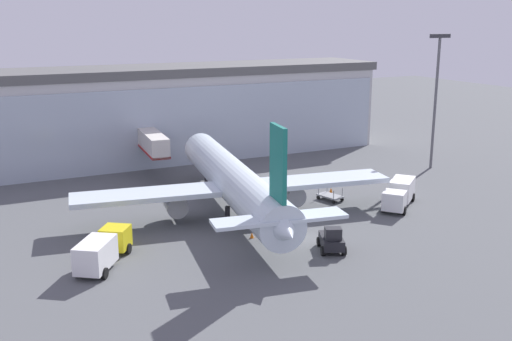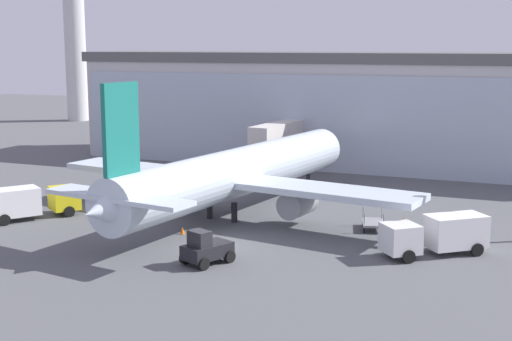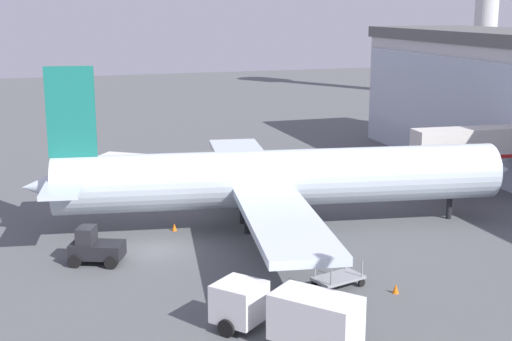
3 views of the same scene
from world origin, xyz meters
The scene contains 10 objects.
ground centered at (0.00, 0.00, 0.00)m, with size 240.00×240.00×0.00m, color #545659.
terminal_building centered at (0.00, 37.54, 6.56)m, with size 65.69×13.61×13.12m.
jet_bridge centered at (-4.89, 28.16, 4.36)m, with size 3.36×11.83×5.74m.
airplane centered at (-2.21, 8.89, 3.54)m, with size 32.52×35.12×11.65m.
catering_truck centered at (-17.33, 1.75, 1.47)m, with size 6.04×7.22×2.65m.
fuel_truck centered at (14.94, 3.50, 1.47)m, with size 7.05×6.32×2.65m.
baggage_cart centered at (9.45, 8.58, 0.50)m, with size 2.26×3.12×1.50m.
pushback_tug centered at (1.19, -3.99, 0.97)m, with size 3.19×3.65×2.30m.
safety_cone_nose centered at (-3.60, 1.99, 0.28)m, with size 0.36×0.36×0.55m, color orange.
safety_cone_wingtip centered at (11.33, 11.19, 0.28)m, with size 0.36×0.36×0.55m, color orange.
Camera 2 is at (20.42, -44.28, 14.08)m, focal length 50.00 mm.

